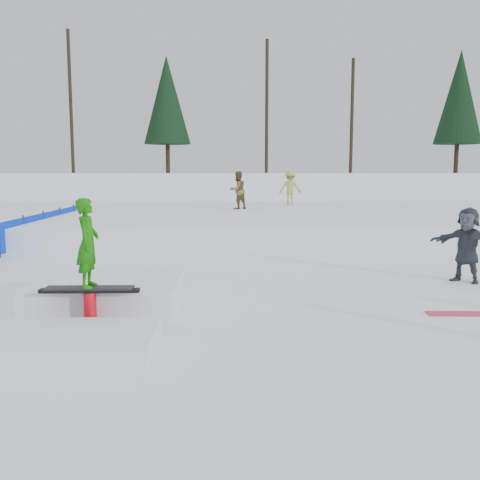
{
  "coord_description": "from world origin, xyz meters",
  "views": [
    {
      "loc": [
        0.28,
        -9.1,
        2.53
      ],
      "look_at": [
        0.5,
        2.0,
        1.1
      ],
      "focal_mm": 40.0,
      "sensor_mm": 36.0,
      "label": 1
    }
  ],
  "objects_px": {
    "spectator_dark": "(467,245)",
    "jib_rail_feature": "(99,302)",
    "walker_olive": "(238,190)",
    "walker_ygreen": "(290,188)"
  },
  "relations": [
    {
      "from": "spectator_dark",
      "to": "jib_rail_feature",
      "type": "xyz_separation_m",
      "value": [
        -7.68,
        -2.96,
        -0.56
      ]
    },
    {
      "from": "walker_olive",
      "to": "spectator_dark",
      "type": "height_order",
      "value": "walker_olive"
    },
    {
      "from": "spectator_dark",
      "to": "jib_rail_feature",
      "type": "bearing_deg",
      "value": -113.92
    },
    {
      "from": "walker_ygreen",
      "to": "jib_rail_feature",
      "type": "relative_size",
      "value": 0.4
    },
    {
      "from": "walker_ygreen",
      "to": "spectator_dark",
      "type": "distance_m",
      "value": 15.59
    },
    {
      "from": "spectator_dark",
      "to": "jib_rail_feature",
      "type": "relative_size",
      "value": 0.39
    },
    {
      "from": "walker_ygreen",
      "to": "jib_rail_feature",
      "type": "distance_m",
      "value": 19.18
    },
    {
      "from": "walker_olive",
      "to": "walker_ygreen",
      "type": "xyz_separation_m",
      "value": [
        2.74,
        2.82,
        0.01
      ]
    },
    {
      "from": "walker_ygreen",
      "to": "walker_olive",
      "type": "bearing_deg",
      "value": 59.93
    },
    {
      "from": "spectator_dark",
      "to": "walker_olive",
      "type": "bearing_deg",
      "value": 156.84
    }
  ]
}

